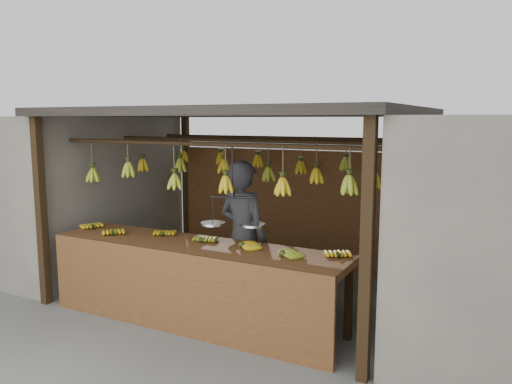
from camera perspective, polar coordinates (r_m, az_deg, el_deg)
The scene contains 8 objects.
ground at distance 6.74m, azimuth -1.21°, elevation -11.34°, with size 80.00×80.00×0.00m, color #5B5B57.
stall at distance 6.64m, azimuth 0.11°, elevation 5.77°, with size 4.30×3.30×2.40m.
neighbor_left at distance 8.75m, azimuth -22.35°, elevation 0.36°, with size 3.00×3.00×2.30m, color slate.
counter at distance 5.54m, azimuth -7.58°, elevation -8.11°, with size 3.50×0.80×0.96m.
hanging_bananas at distance 6.38m, azimuth -1.31°, elevation 2.49°, with size 3.55×2.26×0.39m.
balance_scale at distance 5.39m, azimuth -2.68°, elevation -3.19°, with size 0.67×0.40×0.87m.
vendor at distance 5.83m, azimuth -1.47°, elevation -5.21°, with size 0.66×0.43×1.80m, color #262628.
bag_bundles at distance 7.11m, azimuth 18.10°, elevation -2.36°, with size 0.08×0.26×1.17m.
Camera 1 is at (3.07, -5.55, 2.27)m, focal length 35.00 mm.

